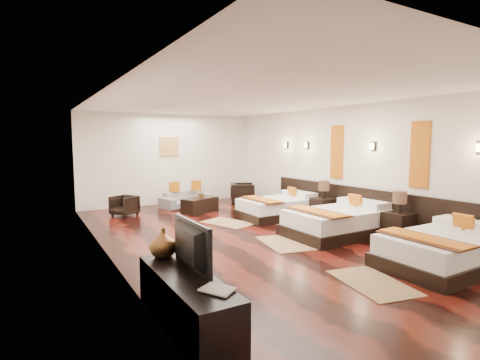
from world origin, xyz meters
TOP-DOWN VIEW (x-y plane):
  - floor at (0.00, 0.00)m, footprint 5.50×9.50m
  - ceiling at (0.00, 0.00)m, footprint 5.50×9.50m
  - back_wall at (0.00, 4.75)m, footprint 5.50×0.01m
  - left_wall at (-2.75, 0.00)m, footprint 0.01×9.50m
  - right_wall at (2.75, 0.00)m, footprint 0.01×9.50m
  - headboard_panel at (2.71, -0.80)m, footprint 0.08×6.60m
  - bed_near at (1.70, -3.10)m, footprint 2.09×1.31m
  - bed_mid at (1.70, -0.83)m, footprint 2.18×1.37m
  - bed_far at (1.70, 1.26)m, footprint 2.00×1.26m
  - nightstand_a at (2.45, -1.71)m, footprint 0.49×0.49m
  - nightstand_b at (2.44, 0.42)m, footprint 0.50×0.50m
  - jute_mat_near at (0.17, -2.99)m, footprint 0.98×1.33m
  - jute_mat_mid at (0.33, -0.78)m, footprint 0.99×1.33m
  - jute_mat_far at (0.25, 1.35)m, footprint 1.11×1.38m
  - tv_console at (-2.50, -2.78)m, footprint 0.50×1.80m
  - tv at (-2.45, -2.61)m, footprint 0.13×0.94m
  - book at (-2.50, -3.38)m, footprint 0.35×0.38m
  - figurine at (-2.50, -2.06)m, footprint 0.35×0.35m
  - sofa at (0.22, 3.99)m, footprint 1.73×1.14m
  - armchair_left at (-1.70, 3.49)m, footprint 0.80×0.79m
  - armchair_right at (1.97, 3.56)m, footprint 0.95×0.94m
  - coffee_table at (0.22, 2.94)m, footprint 1.11×0.82m
  - table_plant at (0.30, 2.97)m, footprint 0.25×0.23m
  - orange_panel_a at (2.73, -1.90)m, footprint 0.04×0.40m
  - orange_panel_b at (2.73, 0.30)m, footprint 0.04×0.40m
  - sconce_near at (2.70, -3.00)m, footprint 0.07×0.12m
  - sconce_mid at (2.70, -0.80)m, footprint 0.07×0.12m
  - sconce_far at (2.70, 1.40)m, footprint 0.07×0.12m
  - sconce_lounge at (2.70, 2.30)m, footprint 0.07×0.12m
  - gold_artwork at (0.00, 4.73)m, footprint 0.60×0.04m

SIDE VIEW (x-z plane):
  - floor at x=0.00m, z-range -0.01..0.01m
  - jute_mat_near at x=0.17m, z-range 0.00..0.01m
  - jute_mat_mid at x=0.33m, z-range 0.00..0.01m
  - jute_mat_far at x=0.25m, z-range 0.00..0.01m
  - coffee_table at x=0.22m, z-range 0.00..0.40m
  - sofa at x=0.22m, z-range 0.00..0.47m
  - bed_far at x=1.70m, z-range -0.12..0.64m
  - armchair_left at x=-1.70m, z-range 0.00..0.53m
  - bed_near at x=1.70m, z-range -0.13..0.67m
  - tv_console at x=-2.50m, z-range 0.00..0.55m
  - bed_mid at x=1.70m, z-range -0.13..0.70m
  - armchair_right at x=1.97m, z-range 0.00..0.66m
  - nightstand_a at x=2.45m, z-range -0.15..0.83m
  - nightstand_b at x=2.44m, z-range -0.15..0.84m
  - headboard_panel at x=2.71m, z-range 0.00..0.90m
  - table_plant at x=0.30m, z-range 0.40..0.66m
  - book at x=-2.50m, z-range 0.55..0.58m
  - figurine at x=-2.50m, z-range 0.55..0.91m
  - tv at x=-2.45m, z-range 0.55..1.09m
  - back_wall at x=0.00m, z-range 0.00..2.80m
  - left_wall at x=-2.75m, z-range 0.00..2.80m
  - right_wall at x=2.75m, z-range 0.00..2.80m
  - orange_panel_a at x=2.73m, z-range 1.05..2.35m
  - orange_panel_b at x=2.73m, z-range 1.05..2.35m
  - gold_artwork at x=0.00m, z-range 1.50..2.10m
  - sconce_near at x=2.70m, z-range 1.76..1.94m
  - sconce_mid at x=2.70m, z-range 1.76..1.94m
  - sconce_far at x=2.70m, z-range 1.76..1.94m
  - sconce_lounge at x=2.70m, z-range 1.76..1.94m
  - ceiling at x=0.00m, z-range 2.79..2.80m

